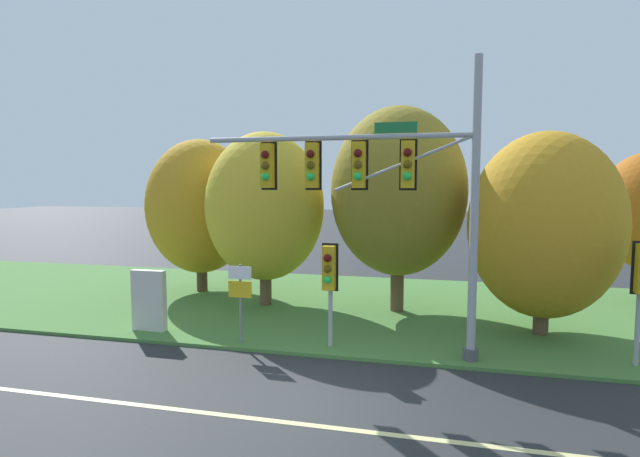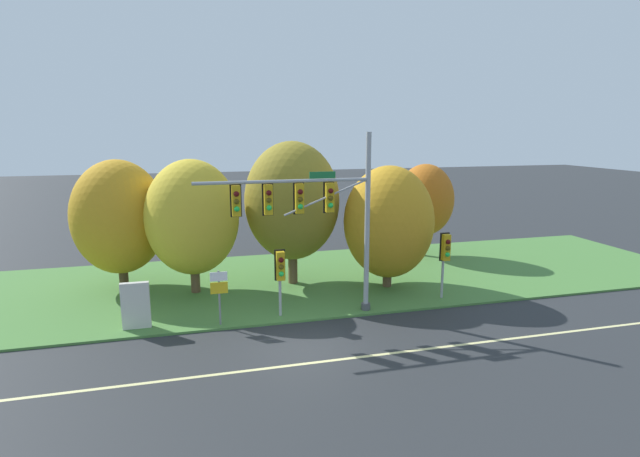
# 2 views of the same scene
# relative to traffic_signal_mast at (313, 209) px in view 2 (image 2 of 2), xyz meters

# --- Properties ---
(ground_plane) EXTENTS (160.00, 160.00, 0.00)m
(ground_plane) POSITION_rel_traffic_signal_mast_xyz_m (-1.16, -3.01, -4.73)
(ground_plane) COLOR #282B2D
(lane_stripe) EXTENTS (36.00, 0.16, 0.01)m
(lane_stripe) POSITION_rel_traffic_signal_mast_xyz_m (-1.16, -4.21, -4.73)
(lane_stripe) COLOR beige
(lane_stripe) RESTS_ON ground
(grass_verge) EXTENTS (48.00, 11.50, 0.10)m
(grass_verge) POSITION_rel_traffic_signal_mast_xyz_m (-1.16, 5.24, -4.68)
(grass_verge) COLOR #477A38
(grass_verge) RESTS_ON ground
(traffic_signal_mast) EXTENTS (7.43, 0.49, 7.76)m
(traffic_signal_mast) POSITION_rel_traffic_signal_mast_xyz_m (0.00, 0.00, 0.00)
(traffic_signal_mast) COLOR #9EA0A5
(traffic_signal_mast) RESTS_ON grass_verge
(pedestrian_signal_near_kerb) EXTENTS (0.46, 0.55, 3.17)m
(pedestrian_signal_near_kerb) POSITION_rel_traffic_signal_mast_xyz_m (6.41, 0.42, -2.33)
(pedestrian_signal_near_kerb) COLOR #9EA0A5
(pedestrian_signal_near_kerb) RESTS_ON grass_verge
(pedestrian_signal_further_along) EXTENTS (0.46, 0.55, 2.93)m
(pedestrian_signal_further_along) POSITION_rel_traffic_signal_mast_xyz_m (-1.41, 0.09, -2.53)
(pedestrian_signal_further_along) COLOR #9EA0A5
(pedestrian_signal_further_along) RESTS_ON grass_verge
(route_sign_post) EXTENTS (0.70, 0.08, 2.29)m
(route_sign_post) POSITION_rel_traffic_signal_mast_xyz_m (-3.97, -0.11, -3.14)
(route_sign_post) COLOR slate
(route_sign_post) RESTS_ON grass_verge
(tree_nearest_road) EXTENTS (4.51, 4.51, 6.45)m
(tree_nearest_road) POSITION_rel_traffic_signal_mast_xyz_m (-8.35, 6.11, -1.01)
(tree_nearest_road) COLOR #4C3823
(tree_nearest_road) RESTS_ON grass_verge
(tree_left_of_mast) EXTENTS (4.43, 4.43, 6.51)m
(tree_left_of_mast) POSITION_rel_traffic_signal_mast_xyz_m (-4.86, 4.46, -0.91)
(tree_left_of_mast) COLOR brown
(tree_left_of_mast) RESTS_ON grass_verge
(tree_behind_signpost) EXTENTS (4.79, 4.79, 7.30)m
(tree_behind_signpost) POSITION_rel_traffic_signal_mast_xyz_m (0.07, 4.71, -0.34)
(tree_behind_signpost) COLOR brown
(tree_behind_signpost) RESTS_ON grass_verge
(tree_mid_verge) EXTENTS (4.48, 4.48, 6.14)m
(tree_mid_verge) POSITION_rel_traffic_signal_mast_xyz_m (4.59, 2.91, -1.31)
(tree_mid_verge) COLOR brown
(tree_mid_verge) RESTS_ON grass_verge
(tree_tall_centre) EXTENTS (3.56, 3.56, 5.78)m
(tree_tall_centre) POSITION_rel_traffic_signal_mast_xyz_m (9.20, 8.21, -1.08)
(tree_tall_centre) COLOR #4C3823
(tree_tall_centre) RESTS_ON grass_verge
(info_kiosk) EXTENTS (1.10, 0.24, 1.90)m
(info_kiosk) POSITION_rel_traffic_signal_mast_xyz_m (-7.24, 0.39, -3.69)
(info_kiosk) COLOR beige
(info_kiosk) RESTS_ON grass_verge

